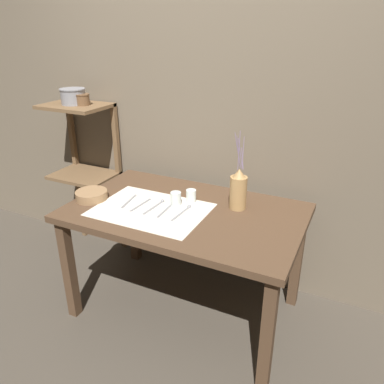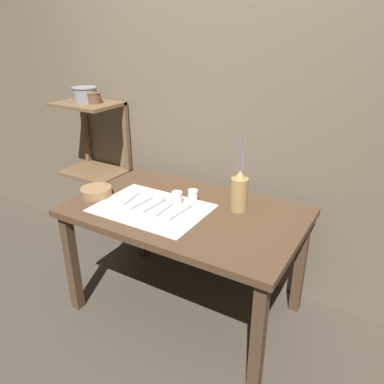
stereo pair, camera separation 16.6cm
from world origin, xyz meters
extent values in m
plane|color=#473F35|center=(0.00, 0.00, 0.00)|extent=(12.00, 12.00, 0.00)
cube|color=#6B5E4C|center=(0.00, 0.52, 1.20)|extent=(7.00, 0.06, 2.40)
cube|color=#4C3523|center=(0.00, 0.00, 0.70)|extent=(1.35, 0.83, 0.04)
cube|color=#4C3523|center=(-0.61, -0.35, 0.34)|extent=(0.06, 0.06, 0.68)
cube|color=#4C3523|center=(0.61, -0.35, 0.34)|extent=(0.06, 0.06, 0.68)
cube|color=#4C3523|center=(-0.61, 0.35, 0.34)|extent=(0.06, 0.06, 0.68)
cube|color=#4C3523|center=(0.61, 0.35, 0.34)|extent=(0.06, 0.06, 0.68)
cube|color=brown|center=(-1.01, 0.30, 1.18)|extent=(0.46, 0.34, 0.02)
cube|color=brown|center=(-1.01, 0.30, 0.65)|extent=(0.46, 0.34, 0.02)
cube|color=brown|center=(-1.22, 0.45, 0.59)|extent=(0.04, 0.04, 1.19)
cube|color=brown|center=(-0.80, 0.45, 0.59)|extent=(0.04, 0.04, 1.19)
cube|color=beige|center=(-0.18, -0.09, 0.72)|extent=(0.64, 0.46, 0.00)
cylinder|color=#A87F4C|center=(0.27, 0.15, 0.81)|extent=(0.10, 0.10, 0.19)
cone|color=#A87F4C|center=(0.27, 0.15, 0.94)|extent=(0.07, 0.07, 0.05)
cylinder|color=slate|center=(0.26, 0.14, 1.07)|extent=(0.01, 0.02, 0.22)
cylinder|color=slate|center=(0.26, 0.17, 1.05)|extent=(0.04, 0.01, 0.17)
cylinder|color=slate|center=(0.25, 0.17, 1.05)|extent=(0.02, 0.04, 0.19)
cylinder|color=slate|center=(0.28, 0.16, 1.05)|extent=(0.01, 0.02, 0.18)
cylinder|color=slate|center=(0.25, 0.16, 1.06)|extent=(0.04, 0.02, 0.20)
cylinder|color=slate|center=(0.28, 0.16, 1.02)|extent=(0.03, 0.02, 0.12)
cylinder|color=#8E6B47|center=(-0.58, -0.12, 0.74)|extent=(0.19, 0.19, 0.05)
cylinder|color=silver|center=(-0.07, 0.03, 0.76)|extent=(0.06, 0.06, 0.08)
cylinder|color=silver|center=(-0.01, 0.11, 0.76)|extent=(0.06, 0.06, 0.08)
cube|color=gray|center=(-0.35, -0.05, 0.72)|extent=(0.04, 0.19, 0.00)
cube|color=gray|center=(-0.26, -0.07, 0.72)|extent=(0.03, 0.19, 0.00)
cube|color=gray|center=(-0.17, -0.07, 0.72)|extent=(0.03, 0.19, 0.00)
sphere|color=gray|center=(-0.17, 0.03, 0.72)|extent=(0.02, 0.02, 0.02)
cube|color=gray|center=(-0.09, -0.06, 0.72)|extent=(0.02, 0.19, 0.00)
cube|color=gray|center=(0.01, -0.06, 0.72)|extent=(0.03, 0.19, 0.00)
sphere|color=gray|center=(0.01, 0.03, 0.72)|extent=(0.02, 0.02, 0.02)
cylinder|color=gray|center=(-1.02, 0.30, 1.24)|extent=(0.17, 0.17, 0.11)
cylinder|color=gray|center=(-1.02, 0.30, 1.29)|extent=(0.18, 0.18, 0.01)
cylinder|color=brown|center=(-0.94, 0.30, 1.23)|extent=(0.09, 0.09, 0.08)
cylinder|color=brown|center=(-0.94, 0.30, 1.26)|extent=(0.10, 0.10, 0.01)
camera|label=1|loc=(0.87, -1.73, 1.68)|focal=35.00mm
camera|label=2|loc=(1.02, -1.65, 1.68)|focal=35.00mm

